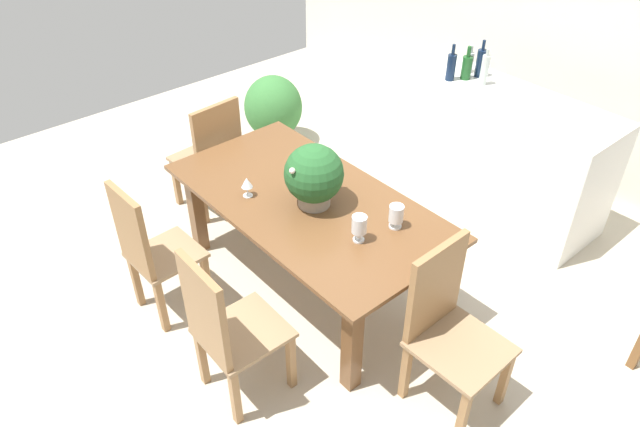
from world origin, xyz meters
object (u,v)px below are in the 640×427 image
kitchen_counter (499,153)px  wine_bottle_dark (485,70)px  wine_bottle_amber (481,63)px  flower_centerpiece (314,175)px  chair_near_left (150,249)px  wine_bottle_green (470,62)px  wine_bottle_tall (451,67)px  crystal_vase_left (396,215)px  dining_table (308,214)px  chair_near_right (225,328)px  wine_bottle_clear (467,67)px  wine_glass (247,183)px  potted_plant_floor (273,109)px  chair_head_end (212,152)px  chair_foot_end (447,322)px  crystal_vase_center_near (359,226)px

kitchen_counter → wine_bottle_dark: (-0.29, 0.02, 0.61)m
wine_bottle_dark → wine_bottle_amber: bearing=137.5°
flower_centerpiece → chair_near_left: bearing=-118.4°
wine_bottle_green → wine_bottle_dark: (0.23, -0.11, 0.03)m
wine_bottle_tall → flower_centerpiece: bearing=-78.9°
crystal_vase_left → wine_bottle_tall: size_ratio=0.53×
dining_table → chair_near_right: size_ratio=1.87×
wine_bottle_clear → wine_bottle_amber: bearing=70.7°
chair_near_right → wine_bottle_green: (-0.70, 2.89, 0.51)m
wine_glass → potted_plant_floor: bearing=138.6°
kitchen_counter → potted_plant_floor: kitchen_counter is taller
chair_head_end → crystal_vase_left: 1.80m
chair_foot_end → kitchen_counter: chair_foot_end is taller
wine_bottle_clear → wine_bottle_dark: 0.16m
chair_head_end → flower_centerpiece: bearing=85.1°
wine_bottle_amber → wine_bottle_green: 0.11m
wine_glass → wine_bottle_dark: (0.24, 2.10, 0.27)m
crystal_vase_center_near → wine_bottle_dark: 1.97m
flower_centerpiece → potted_plant_floor: bearing=150.5°
kitchen_counter → wine_bottle_tall: (-0.51, -0.11, 0.60)m
dining_table → kitchen_counter: bearing=82.3°
chair_near_right → chair_head_end: chair_near_right is taller
chair_foot_end → wine_bottle_clear: wine_bottle_clear is taller
dining_table → crystal_vase_left: size_ratio=12.58×
dining_table → crystal_vase_left: 0.65m
dining_table → chair_near_right: bearing=-65.3°
flower_centerpiece → potted_plant_floor: flower_centerpiece is taller
dining_table → wine_bottle_dark: size_ratio=6.72×
flower_centerpiece → chair_near_right: bearing=-68.8°
crystal_vase_center_near → kitchen_counter: kitchen_counter is taller
chair_near_right → wine_bottle_green: 3.02m
chair_near_right → wine_glass: chair_near_right is taller
chair_near_left → crystal_vase_left: (1.01, 1.15, 0.28)m
flower_centerpiece → wine_bottle_clear: size_ratio=1.57×
flower_centerpiece → crystal_vase_left: size_ratio=2.71×
crystal_vase_center_near → wine_bottle_clear: (-0.72, 1.86, 0.23)m
kitchen_counter → wine_bottle_clear: wine_bottle_clear is taller
dining_table → wine_glass: (-0.28, -0.27, 0.22)m
chair_head_end → wine_bottle_amber: bearing=147.3°
wine_bottle_green → wine_bottle_dark: 0.25m
crystal_vase_left → kitchen_counter: kitchen_counter is taller
dining_table → wine_bottle_tall: 1.79m
dining_table → kitchen_counter: size_ratio=1.14×
dining_table → wine_bottle_tall: size_ratio=6.66×
chair_near_left → chair_foot_end: 1.87m
wine_glass → crystal_vase_center_near: bearing=16.0°
dining_table → chair_foot_end: (1.19, -0.00, -0.06)m
chair_near_right → wine_bottle_clear: size_ratio=3.88×
crystal_vase_center_near → chair_head_end: bearing=178.4°
dining_table → flower_centerpiece: flower_centerpiece is taller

